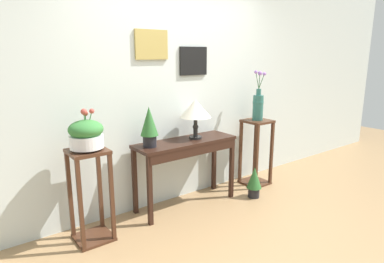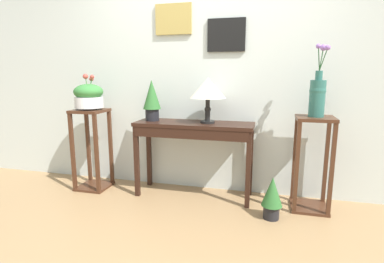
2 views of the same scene
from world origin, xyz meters
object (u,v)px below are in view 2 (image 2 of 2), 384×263
object	(u,v)px
console_table	(193,134)
pedestal_stand_right	(312,164)
table_lamp	(208,89)
pedestal_stand_left	(92,149)
flower_vase_tall_right	(318,93)
potted_plant_on_console	(152,98)
potted_plant_floor	(272,196)
planter_bowl_wide_left	(89,96)

from	to	relation	value
console_table	pedestal_stand_right	xyz separation A→B (m)	(1.15, -0.01, -0.22)
table_lamp	pedestal_stand_left	size ratio (longest dim) A/B	0.50
pedestal_stand_left	flower_vase_tall_right	bearing A→B (deg)	1.10
potted_plant_on_console	potted_plant_floor	world-z (taller)	potted_plant_on_console
flower_vase_tall_right	potted_plant_floor	bearing A→B (deg)	-138.89
planter_bowl_wide_left	pedestal_stand_right	bearing A→B (deg)	1.09
pedestal_stand_left	planter_bowl_wide_left	xyz separation A→B (m)	(0.00, 0.00, 0.59)
console_table	planter_bowl_wide_left	world-z (taller)	planter_bowl_wide_left
pedestal_stand_left	flower_vase_tall_right	distance (m)	2.39
table_lamp	flower_vase_tall_right	xyz separation A→B (m)	(1.01, -0.03, -0.02)
pedestal_stand_right	console_table	bearing A→B (deg)	179.61
planter_bowl_wide_left	flower_vase_tall_right	size ratio (longest dim) A/B	0.59
flower_vase_tall_right	pedestal_stand_right	bearing A→B (deg)	-162.83
console_table	potted_plant_floor	xyz separation A→B (m)	(0.80, -0.31, -0.46)
pedestal_stand_left	planter_bowl_wide_left	world-z (taller)	planter_bowl_wide_left
pedestal_stand_left	planter_bowl_wide_left	bearing A→B (deg)	1.98
potted_plant_on_console	pedestal_stand_right	bearing A→B (deg)	-1.45
pedestal_stand_right	potted_plant_floor	bearing A→B (deg)	-138.85
pedestal_stand_right	flower_vase_tall_right	distance (m)	0.66
pedestal_stand_left	console_table	bearing A→B (deg)	2.57
potted_plant_on_console	flower_vase_tall_right	distance (m)	1.61
pedestal_stand_left	planter_bowl_wide_left	size ratio (longest dim) A/B	2.35
flower_vase_tall_right	potted_plant_floor	size ratio (longest dim) A/B	1.65
console_table	pedestal_stand_right	size ratio (longest dim) A/B	1.36
pedestal_stand_left	planter_bowl_wide_left	distance (m)	0.59
table_lamp	flower_vase_tall_right	bearing A→B (deg)	-1.75
pedestal_stand_left	flower_vase_tall_right	xyz separation A→B (m)	(2.30, 0.04, 0.65)
table_lamp	pedestal_stand_right	bearing A→B (deg)	-1.76
console_table	potted_plant_on_console	world-z (taller)	potted_plant_on_console
console_table	potted_plant_floor	bearing A→B (deg)	-21.48
planter_bowl_wide_left	potted_plant_floor	world-z (taller)	planter_bowl_wide_left
console_table	planter_bowl_wide_left	size ratio (longest dim) A/B	3.18
potted_plant_on_console	pedestal_stand_left	xyz separation A→B (m)	(-0.69, -0.08, -0.57)
potted_plant_on_console	potted_plant_floor	size ratio (longest dim) A/B	1.09
table_lamp	potted_plant_on_console	world-z (taller)	table_lamp
potted_plant_floor	potted_plant_on_console	bearing A→B (deg)	164.55
pedestal_stand_left	pedestal_stand_right	world-z (taller)	pedestal_stand_left
potted_plant_on_console	pedestal_stand_left	size ratio (longest dim) A/B	0.48
table_lamp	planter_bowl_wide_left	distance (m)	1.30
pedestal_stand_left	potted_plant_on_console	bearing A→B (deg)	6.96
console_table	potted_plant_floor	distance (m)	0.97
flower_vase_tall_right	potted_plant_on_console	bearing A→B (deg)	178.56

